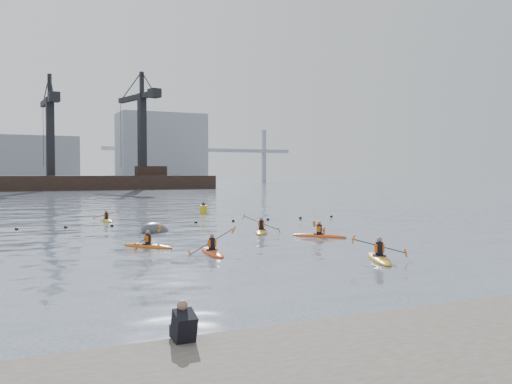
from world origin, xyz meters
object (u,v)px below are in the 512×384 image
(kayaker_1, at_px, (379,258))
(kayaker_2, at_px, (148,245))
(kayaker_0, at_px, (212,251))
(kayaker_4, at_px, (319,235))
(kayaker_5, at_px, (106,220))
(mooring_buoy, at_px, (155,232))
(kayaker_3, at_px, (261,231))
(nav_buoy, at_px, (203,209))

(kayaker_1, xyz_separation_m, kayaker_2, (-7.92, 8.02, -0.02))
(kayaker_0, height_order, kayaker_1, kayaker_0)
(kayaker_4, relative_size, kayaker_5, 0.93)
(kayaker_0, relative_size, kayaker_1, 0.96)
(kayaker_5, bearing_deg, mooring_buoy, -84.78)
(kayaker_1, relative_size, mooring_buoy, 1.49)
(kayaker_4, height_order, kayaker_5, kayaker_4)
(kayaker_1, height_order, kayaker_3, kayaker_3)
(kayaker_2, bearing_deg, mooring_buoy, 34.30)
(kayaker_5, bearing_deg, kayaker_0, -89.53)
(kayaker_0, distance_m, kayaker_4, 8.57)
(kayaker_2, height_order, kayaker_4, kayaker_4)
(kayaker_3, bearing_deg, mooring_buoy, -178.96)
(kayaker_0, relative_size, kayaker_4, 1.17)
(kayaker_5, height_order, nav_buoy, nav_buoy)
(nav_buoy, bearing_deg, kayaker_2, -116.04)
(kayaker_0, height_order, kayaker_3, kayaker_0)
(kayaker_5, bearing_deg, kayaker_1, -77.14)
(kayaker_0, bearing_deg, mooring_buoy, 95.93)
(kayaker_2, relative_size, kayaker_3, 0.81)
(kayaker_5, bearing_deg, nav_buoy, 21.17)
(kayaker_3, bearing_deg, nav_buoy, 112.22)
(nav_buoy, bearing_deg, kayaker_1, -94.00)
(kayaker_2, height_order, nav_buoy, nav_buoy)
(kayaker_3, height_order, nav_buoy, kayaker_3)
(kayaker_4, distance_m, nav_buoy, 20.07)
(kayaker_0, relative_size, mooring_buoy, 1.43)
(nav_buoy, bearing_deg, kayaker_4, -89.78)
(kayaker_1, height_order, kayaker_4, kayaker_1)
(kayaker_5, xyz_separation_m, mooring_buoy, (1.53, -9.04, -0.09))
(kayaker_3, distance_m, kayaker_4, 4.01)
(kayaker_3, xyz_separation_m, kayaker_5, (-7.38, 12.15, -0.01))
(kayaker_1, height_order, kayaker_2, kayaker_1)
(kayaker_0, xyz_separation_m, kayaker_1, (5.76, -4.70, 0.01))
(kayaker_2, xyz_separation_m, kayaker_5, (0.54, 15.79, -0.00))
(kayaker_4, xyz_separation_m, kayaker_5, (-9.44, 15.60, -0.01))
(kayaker_5, relative_size, nav_buoy, 2.45)
(kayaker_2, bearing_deg, kayaker_5, 49.38)
(kayaker_0, distance_m, mooring_buoy, 10.07)
(kayaker_3, relative_size, kayaker_4, 1.18)
(kayaker_5, distance_m, mooring_buoy, 9.17)
(kayaker_4, relative_size, mooring_buoy, 1.22)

